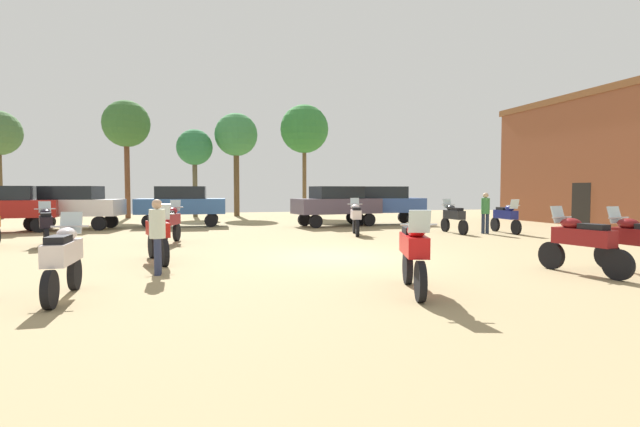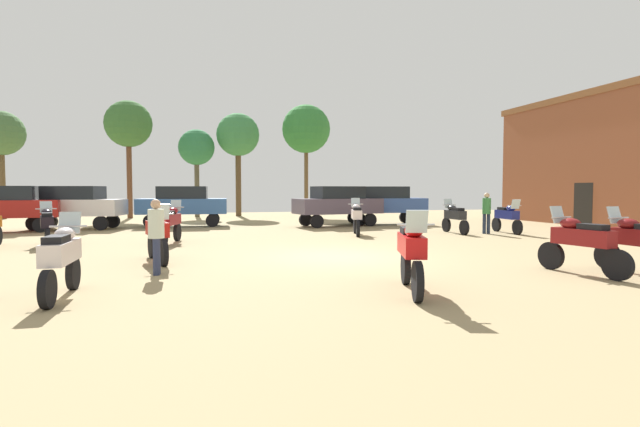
{
  "view_description": "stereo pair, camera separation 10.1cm",
  "coord_description": "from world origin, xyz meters",
  "px_view_note": "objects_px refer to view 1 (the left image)",
  "views": [
    {
      "loc": [
        -3.85,
        -12.45,
        1.87
      ],
      "look_at": [
        0.01,
        2.12,
        1.11
      ],
      "focal_mm": 26.75,
      "sensor_mm": 36.0,
      "label": 1
    },
    {
      "loc": [
        -3.76,
        -12.47,
        1.87
      ],
      "look_at": [
        0.01,
        2.12,
        1.11
      ],
      "focal_mm": 26.75,
      "sensor_mm": 36.0,
      "label": 2
    }
  ],
  "objects_px": {
    "motorcycle_2": "(356,217)",
    "motorcycle_11": "(63,257)",
    "car_1": "(181,203)",
    "tree_4": "(304,129)",
    "person_3": "(485,210)",
    "tree_5": "(195,148)",
    "tree_3": "(236,136)",
    "tree_1": "(126,125)",
    "person_1": "(157,231)",
    "car_3": "(382,202)",
    "motorcycle_12": "(170,222)",
    "motorcycle_5": "(506,216)",
    "car_4": "(337,203)",
    "car_2": "(72,204)",
    "motorcycle_4": "(454,217)",
    "car_5": "(3,205)",
    "motorcycle_10": "(158,233)",
    "motorcycle_6": "(582,241)",
    "motorcycle_8": "(414,251)",
    "motorcycle_7": "(46,224)",
    "motorcycle_9": "(639,241)"
  },
  "relations": [
    {
      "from": "motorcycle_2",
      "to": "motorcycle_11",
      "type": "height_order",
      "value": "motorcycle_2"
    },
    {
      "from": "car_1",
      "to": "tree_4",
      "type": "xyz_separation_m",
      "value": [
        8.18,
        8.16,
        4.89
      ]
    },
    {
      "from": "person_3",
      "to": "tree_5",
      "type": "height_order",
      "value": "tree_5"
    },
    {
      "from": "motorcycle_11",
      "to": "tree_3",
      "type": "bearing_deg",
      "value": 79.36
    },
    {
      "from": "tree_1",
      "to": "person_1",
      "type": "bearing_deg",
      "value": -81.33
    },
    {
      "from": "car_3",
      "to": "tree_5",
      "type": "bearing_deg",
      "value": 50.43
    },
    {
      "from": "motorcycle_12",
      "to": "car_1",
      "type": "relative_size",
      "value": 0.49
    },
    {
      "from": "motorcycle_5",
      "to": "car_4",
      "type": "xyz_separation_m",
      "value": [
        -5.83,
        5.49,
        0.46
      ]
    },
    {
      "from": "car_2",
      "to": "car_3",
      "type": "bearing_deg",
      "value": -81.3
    },
    {
      "from": "tree_5",
      "to": "motorcycle_11",
      "type": "bearing_deg",
      "value": -95.26
    },
    {
      "from": "car_4",
      "to": "motorcycle_12",
      "type": "bearing_deg",
      "value": 118.19
    },
    {
      "from": "tree_4",
      "to": "motorcycle_4",
      "type": "bearing_deg",
      "value": -78.6
    },
    {
      "from": "car_5",
      "to": "tree_4",
      "type": "xyz_separation_m",
      "value": [
        15.55,
        9.6,
        4.89
      ]
    },
    {
      "from": "motorcycle_4",
      "to": "motorcycle_5",
      "type": "xyz_separation_m",
      "value": [
        2.18,
        -0.49,
        0.0
      ]
    },
    {
      "from": "motorcycle_10",
      "to": "tree_5",
      "type": "height_order",
      "value": "tree_5"
    },
    {
      "from": "tree_4",
      "to": "tree_3",
      "type": "bearing_deg",
      "value": 175.39
    },
    {
      "from": "tree_4",
      "to": "motorcycle_2",
      "type": "bearing_deg",
      "value": -94.8
    },
    {
      "from": "motorcycle_6",
      "to": "car_3",
      "type": "xyz_separation_m",
      "value": [
        1.5,
        15.05,
        0.45
      ]
    },
    {
      "from": "car_5",
      "to": "person_3",
      "type": "relative_size",
      "value": 2.62
    },
    {
      "from": "motorcycle_4",
      "to": "motorcycle_11",
      "type": "bearing_deg",
      "value": -143.64
    },
    {
      "from": "motorcycle_5",
      "to": "car_3",
      "type": "bearing_deg",
      "value": -58.42
    },
    {
      "from": "motorcycle_10",
      "to": "tree_1",
      "type": "height_order",
      "value": "tree_1"
    },
    {
      "from": "motorcycle_2",
      "to": "motorcycle_8",
      "type": "relative_size",
      "value": 1.02
    },
    {
      "from": "motorcycle_10",
      "to": "car_4",
      "type": "bearing_deg",
      "value": -141.86
    },
    {
      "from": "motorcycle_4",
      "to": "motorcycle_5",
      "type": "height_order",
      "value": "motorcycle_5"
    },
    {
      "from": "motorcycle_11",
      "to": "tree_4",
      "type": "distance_m",
      "value": 26.46
    },
    {
      "from": "motorcycle_7",
      "to": "tree_3",
      "type": "xyz_separation_m",
      "value": [
        7.51,
        16.12,
        4.8
      ]
    },
    {
      "from": "motorcycle_7",
      "to": "car_3",
      "type": "height_order",
      "value": "car_3"
    },
    {
      "from": "car_3",
      "to": "tree_3",
      "type": "relative_size",
      "value": 0.63
    },
    {
      "from": "motorcycle_5",
      "to": "motorcycle_6",
      "type": "relative_size",
      "value": 1.01
    },
    {
      "from": "motorcycle_8",
      "to": "car_2",
      "type": "height_order",
      "value": "car_2"
    },
    {
      "from": "motorcycle_9",
      "to": "tree_5",
      "type": "bearing_deg",
      "value": 104.49
    },
    {
      "from": "motorcycle_9",
      "to": "motorcycle_10",
      "type": "height_order",
      "value": "motorcycle_10"
    },
    {
      "from": "motorcycle_5",
      "to": "motorcycle_2",
      "type": "bearing_deg",
      "value": -2.73
    },
    {
      "from": "person_1",
      "to": "tree_4",
      "type": "relative_size",
      "value": 0.21
    },
    {
      "from": "car_4",
      "to": "tree_1",
      "type": "distance_m",
      "value": 15.39
    },
    {
      "from": "motorcycle_8",
      "to": "motorcycle_2",
      "type": "bearing_deg",
      "value": -86.36
    },
    {
      "from": "motorcycle_6",
      "to": "motorcycle_8",
      "type": "bearing_deg",
      "value": 179.03
    },
    {
      "from": "motorcycle_12",
      "to": "tree_5",
      "type": "xyz_separation_m",
      "value": [
        0.87,
        16.21,
        3.87
      ]
    },
    {
      "from": "motorcycle_11",
      "to": "person_3",
      "type": "height_order",
      "value": "person_3"
    },
    {
      "from": "motorcycle_4",
      "to": "car_5",
      "type": "xyz_separation_m",
      "value": [
        -18.56,
        5.36,
        0.46
      ]
    },
    {
      "from": "motorcycle_11",
      "to": "person_1",
      "type": "xyz_separation_m",
      "value": [
        1.38,
        1.93,
        0.24
      ]
    },
    {
      "from": "motorcycle_10",
      "to": "car_2",
      "type": "height_order",
      "value": "car_2"
    },
    {
      "from": "motorcycle_8",
      "to": "car_2",
      "type": "distance_m",
      "value": 18.86
    },
    {
      "from": "person_1",
      "to": "tree_5",
      "type": "relative_size",
      "value": 0.28
    },
    {
      "from": "motorcycle_7",
      "to": "car_3",
      "type": "distance_m",
      "value": 15.69
    },
    {
      "from": "car_1",
      "to": "motorcycle_9",
      "type": "bearing_deg",
      "value": -145.0
    },
    {
      "from": "tree_5",
      "to": "motorcycle_2",
      "type": "bearing_deg",
      "value": -67.23
    },
    {
      "from": "motorcycle_5",
      "to": "person_3",
      "type": "distance_m",
      "value": 1.04
    },
    {
      "from": "tree_3",
      "to": "tree_4",
      "type": "height_order",
      "value": "tree_4"
    }
  ]
}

